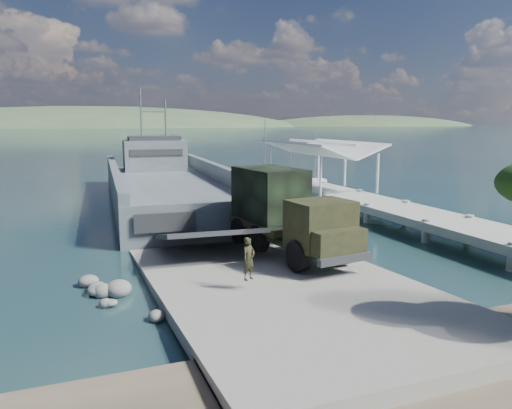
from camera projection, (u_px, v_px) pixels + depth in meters
name	position (u px, v px, depth m)	size (l,w,h in m)	color
ground	(273.00, 287.00, 21.31)	(1400.00, 1400.00, 0.00)	#1A3E3E
boat_ramp	(283.00, 288.00, 20.35)	(10.00, 18.00, 0.50)	gray
shoreline_rocks	(123.00, 301.00, 19.55)	(3.20, 5.60, 0.90)	#62615F
distant_headlands	(116.00, 127.00, 553.81)	(1000.00, 240.00, 48.00)	#3C5334
pier	(326.00, 184.00, 42.94)	(6.40, 44.00, 6.10)	#9D9E94
landing_craft	(169.00, 192.00, 43.09)	(11.65, 37.92, 11.12)	#505B5F
military_truck	(285.00, 212.00, 24.76)	(3.75, 9.06, 4.08)	black
soldier	(249.00, 268.00, 19.34)	(0.61, 0.40, 1.68)	black
sailboat_near	(315.00, 185.00, 52.37)	(2.05, 5.30, 6.30)	white
sailboat_far	(266.00, 173.00, 63.60)	(3.22, 6.25, 7.32)	white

